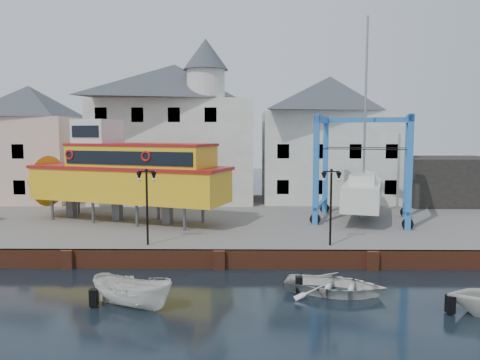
{
  "coord_description": "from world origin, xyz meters",
  "views": [
    {
      "loc": [
        1.38,
        -23.93,
        7.11
      ],
      "look_at": [
        1.0,
        7.0,
        4.0
      ],
      "focal_mm": 35.0,
      "sensor_mm": 36.0,
      "label": 1
    }
  ],
  "objects": [
    {
      "name": "lamp_post_left",
      "position": [
        -4.0,
        1.2,
        4.17
      ],
      "size": [
        1.12,
        0.32,
        4.2
      ],
      "color": "black",
      "rests_on": "hardstanding"
    },
    {
      "name": "quay_wall",
      "position": [
        -0.0,
        0.1,
        0.5
      ],
      "size": [
        44.0,
        0.47,
        1.0
      ],
      "color": "brown",
      "rests_on": "ground"
    },
    {
      "name": "lamp_post_right",
      "position": [
        6.0,
        1.2,
        4.17
      ],
      "size": [
        1.12,
        0.32,
        4.2
      ],
      "color": "black",
      "rests_on": "hardstanding"
    },
    {
      "name": "shed_dark",
      "position": [
        19.0,
        17.0,
        3.0
      ],
      "size": [
        8.0,
        7.0,
        4.0
      ],
      "primitive_type": "cube",
      "color": "black",
      "rests_on": "hardstanding"
    },
    {
      "name": "building_pink",
      "position": [
        -18.0,
        18.0,
        6.15
      ],
      "size": [
        8.0,
        7.0,
        10.3
      ],
      "color": "beige",
      "rests_on": "hardstanding"
    },
    {
      "name": "tour_boat",
      "position": [
        -7.57,
        8.29,
        4.32
      ],
      "size": [
        16.54,
        9.03,
        7.05
      ],
      "rotation": [
        0.0,
        0.0,
        -0.34
      ],
      "color": "#59595E",
      "rests_on": "hardstanding"
    },
    {
      "name": "travel_lift",
      "position": [
        9.8,
        9.34,
        3.35
      ],
      "size": [
        7.77,
        9.61,
        14.09
      ],
      "rotation": [
        0.0,
        0.0,
        -0.3
      ],
      "color": "#267EBF",
      "rests_on": "hardstanding"
    },
    {
      "name": "hardstanding",
      "position": [
        0.0,
        11.0,
        0.5
      ],
      "size": [
        44.0,
        22.0,
        1.0
      ],
      "primitive_type": "cube",
      "color": "#65615C",
      "rests_on": "ground"
    },
    {
      "name": "ground",
      "position": [
        0.0,
        0.0,
        0.0
      ],
      "size": [
        140.0,
        140.0,
        0.0
      ],
      "primitive_type": "plane",
      "color": "black",
      "rests_on": "ground"
    },
    {
      "name": "motorboat_a",
      "position": [
        -3.26,
        -5.4,
        0.0
      ],
      "size": [
        4.07,
        2.84,
        1.47
      ],
      "primitive_type": "imported",
      "rotation": [
        0.0,
        0.0,
        1.16
      ],
      "color": "silver",
      "rests_on": "ground"
    },
    {
      "name": "building_white_right",
      "position": [
        9.0,
        19.0,
        6.6
      ],
      "size": [
        12.0,
        8.0,
        11.2
      ],
      "color": "beige",
      "rests_on": "hardstanding"
    },
    {
      "name": "building_white_main",
      "position": [
        -4.87,
        18.39,
        7.34
      ],
      "size": [
        14.0,
        8.3,
        14.0
      ],
      "color": "beige",
      "rests_on": "hardstanding"
    },
    {
      "name": "motorboat_b",
      "position": [
        5.36,
        -3.61,
        0.0
      ],
      "size": [
        5.22,
        4.39,
        0.92
      ],
      "primitive_type": "imported",
      "rotation": [
        0.0,
        0.0,
        1.26
      ],
      "color": "silver",
      "rests_on": "ground"
    }
  ]
}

